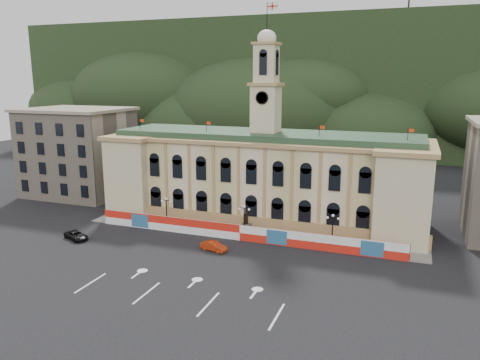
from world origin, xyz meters
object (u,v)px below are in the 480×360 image
(statue, at_px, (246,227))
(black_suv, at_px, (76,235))
(lamp_center, at_px, (244,218))
(red_sedan, at_px, (214,246))

(statue, relative_size, black_suv, 0.72)
(lamp_center, distance_m, black_suv, 26.60)
(lamp_center, bearing_deg, statue, 90.00)
(lamp_center, xyz_separation_m, red_sedan, (-2.05, -7.50, -2.39))
(statue, distance_m, black_suv, 26.91)
(lamp_center, height_order, black_suv, lamp_center)
(statue, distance_m, red_sedan, 8.76)
(black_suv, bearing_deg, red_sedan, -59.22)
(lamp_center, bearing_deg, black_suv, -156.57)
(statue, height_order, lamp_center, lamp_center)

